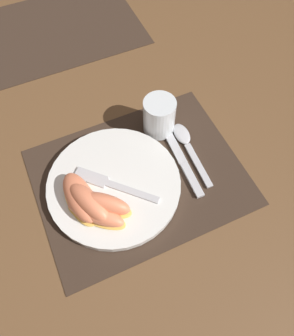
{
  "coord_description": "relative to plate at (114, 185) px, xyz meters",
  "views": [
    {
      "loc": [
        -0.12,
        -0.31,
        0.62
      ],
      "look_at": [
        0.02,
        0.0,
        0.02
      ],
      "focal_mm": 35.0,
      "sensor_mm": 36.0,
      "label": 1
    }
  ],
  "objects": [
    {
      "name": "citrus_wedge_3",
      "position": [
        -0.04,
        -0.04,
        0.03
      ],
      "size": [
        0.11,
        0.1,
        0.05
      ],
      "color": "#F7C656",
      "rests_on": "plate"
    },
    {
      "name": "citrus_wedge_2",
      "position": [
        -0.06,
        -0.05,
        0.02
      ],
      "size": [
        0.11,
        0.12,
        0.03
      ],
      "color": "#F7C656",
      "rests_on": "plate"
    },
    {
      "name": "placemat",
      "position": [
        0.06,
        0.0,
        -0.01
      ],
      "size": [
        0.43,
        0.34,
        0.0
      ],
      "color": "#38281E",
      "rests_on": "ground_plane"
    },
    {
      "name": "knife",
      "position": [
        0.16,
        0.0,
        -0.01
      ],
      "size": [
        0.03,
        0.21,
        0.01
      ],
      "color": "#BCBCC1",
      "rests_on": "placemat"
    },
    {
      "name": "spoon",
      "position": [
        0.19,
        0.04,
        -0.0
      ],
      "size": [
        0.04,
        0.17,
        0.01
      ],
      "color": "#BCBCC1",
      "rests_on": "placemat"
    },
    {
      "name": "fork",
      "position": [
        -0.01,
        0.0,
        0.01
      ],
      "size": [
        0.14,
        0.14,
        0.0
      ],
      "color": "#BCBCC1",
      "rests_on": "plate"
    },
    {
      "name": "citrus_wedge_0",
      "position": [
        -0.07,
        -0.01,
        0.02
      ],
      "size": [
        0.07,
        0.13,
        0.04
      ],
      "color": "#F7C656",
      "rests_on": "plate"
    },
    {
      "name": "plate",
      "position": [
        0.0,
        0.0,
        0.0
      ],
      "size": [
        0.28,
        0.28,
        0.02
      ],
      "color": "white",
      "rests_on": "placemat"
    },
    {
      "name": "ground_plane",
      "position": [
        0.06,
        0.0,
        -0.01
      ],
      "size": [
        3.0,
        3.0,
        0.0
      ],
      "primitive_type": "plane",
      "color": "brown"
    },
    {
      "name": "placemat_far",
      "position": [
        0.05,
        0.54,
        -0.01
      ],
      "size": [
        0.43,
        0.34,
        0.0
      ],
      "color": "#38281E",
      "rests_on": "ground_plane"
    },
    {
      "name": "juice_glass",
      "position": [
        0.15,
        0.1,
        0.03
      ],
      "size": [
        0.07,
        0.07,
        0.09
      ],
      "color": "silver",
      "rests_on": "placemat"
    },
    {
      "name": "citrus_wedge_1",
      "position": [
        -0.06,
        -0.03,
        0.03
      ],
      "size": [
        0.09,
        0.12,
        0.05
      ],
      "color": "#F7C656",
      "rests_on": "plate"
    }
  ]
}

